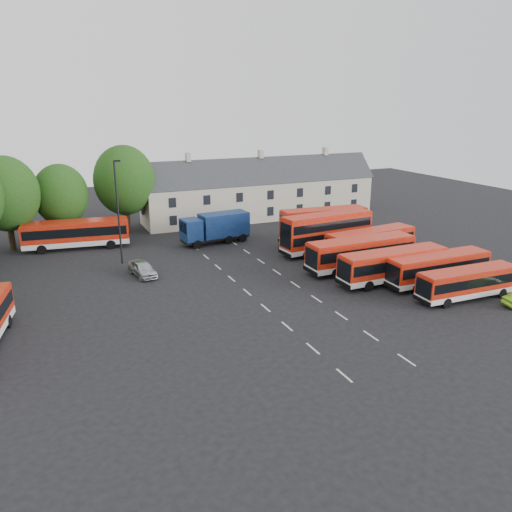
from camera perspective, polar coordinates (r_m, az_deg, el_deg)
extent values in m
plane|color=black|center=(44.32, 0.00, -5.02)|extent=(140.00, 140.00, 0.00)
cube|color=beige|center=(33.30, 10.06, -13.29)|extent=(0.15, 1.80, 0.01)
cube|color=beige|center=(36.24, 6.52, -10.45)|extent=(0.15, 1.80, 0.01)
cube|color=beige|center=(39.36, 3.57, -8.02)|extent=(0.15, 1.80, 0.01)
cube|color=beige|center=(42.63, 1.09, -5.94)|extent=(0.15, 1.80, 0.01)
cube|color=beige|center=(46.02, -1.01, -4.15)|extent=(0.15, 1.80, 0.01)
cube|color=beige|center=(49.50, -2.81, -2.60)|extent=(0.15, 1.80, 0.01)
cube|color=beige|center=(53.05, -4.37, -1.26)|extent=(0.15, 1.80, 0.01)
cube|color=beige|center=(56.66, -5.73, -0.09)|extent=(0.15, 1.80, 0.01)
cube|color=beige|center=(60.32, -6.93, 0.94)|extent=(0.15, 1.80, 0.01)
cube|color=beige|center=(36.05, 16.83, -11.29)|extent=(0.15, 1.80, 0.01)
cube|color=beige|center=(38.78, 13.00, -8.87)|extent=(0.15, 1.80, 0.01)
cube|color=beige|center=(41.72, 9.73, -6.74)|extent=(0.15, 1.80, 0.01)
cube|color=beige|center=(44.82, 6.92, -4.88)|extent=(0.15, 1.80, 0.01)
cube|color=beige|center=(48.05, 4.50, -3.26)|extent=(0.15, 1.80, 0.01)
cube|color=beige|center=(51.39, 2.40, -1.84)|extent=(0.15, 1.80, 0.01)
cube|color=beige|center=(54.82, 0.56, -0.60)|extent=(0.15, 1.80, 0.01)
cube|color=beige|center=(58.32, -1.07, 0.50)|extent=(0.15, 1.80, 0.01)
cube|color=beige|center=(61.88, -2.50, 1.47)|extent=(0.15, 1.80, 0.01)
cylinder|color=black|center=(65.30, -26.20, 2.36)|extent=(0.70, 0.70, 4.02)
ellipsoid|color=#173A10|center=(64.41, -26.74, 6.37)|extent=(7.59, 7.59, 8.73)
cylinder|color=black|center=(67.27, -21.05, 3.15)|extent=(0.70, 0.70, 3.50)
ellipsoid|color=#173A10|center=(66.48, -21.42, 6.54)|extent=(6.60, 6.60, 7.59)
cylinder|color=black|center=(68.94, -14.50, 4.37)|extent=(0.70, 0.70, 4.20)
ellipsoid|color=#173A10|center=(68.07, -14.81, 8.37)|extent=(7.92, 7.92, 9.11)
cube|color=beige|center=(75.44, 0.52, 6.49)|extent=(35.00, 7.00, 5.50)
cube|color=#2D3035|center=(74.98, 0.52, 8.56)|extent=(35.70, 7.13, 7.13)
cube|color=beige|center=(70.69, -7.77, 11.12)|extent=(0.60, 0.90, 1.20)
cube|color=beige|center=(74.49, 0.53, 11.58)|extent=(0.60, 0.90, 1.20)
cube|color=beige|center=(79.64, 7.92, 11.78)|extent=(0.60, 0.90, 1.20)
cube|color=silver|center=(48.10, 22.95, -3.74)|extent=(9.85, 2.54, 0.49)
cube|color=#B41F0B|center=(47.74, 23.11, -2.49)|extent=(9.85, 2.54, 1.73)
cube|color=black|center=(47.73, 23.11, -2.44)|extent=(9.46, 2.58, 0.84)
cube|color=#B41F0B|center=(47.47, 23.23, -1.46)|extent=(9.65, 2.44, 0.11)
cylinder|color=black|center=(45.44, 20.96, -5.04)|extent=(0.90, 0.28, 0.89)
cylinder|color=black|center=(51.00, 24.66, -3.09)|extent=(0.90, 0.28, 0.89)
cube|color=silver|center=(50.70, 19.97, -2.28)|extent=(10.72, 2.55, 0.53)
cube|color=#B41F0B|center=(50.33, 20.11, -0.97)|extent=(10.72, 2.55, 1.90)
cube|color=black|center=(50.31, 20.11, -0.92)|extent=(10.29, 2.60, 0.92)
cube|color=#B41F0B|center=(50.04, 20.22, 0.11)|extent=(10.51, 2.45, 0.12)
cylinder|color=black|center=(47.82, 17.80, -3.56)|extent=(0.98, 0.28, 0.97)
cylinder|color=black|center=(53.83, 21.83, -1.68)|extent=(0.98, 0.28, 0.97)
cube|color=silver|center=(50.09, 15.30, -2.02)|extent=(11.22, 2.58, 0.56)
cube|color=#B41F0B|center=(49.70, 15.41, -0.64)|extent=(11.22, 2.58, 1.99)
cube|color=black|center=(49.69, 15.42, -0.58)|extent=(10.77, 2.64, 0.97)
cube|color=#B41F0B|center=(49.40, 15.51, 0.52)|extent=(10.99, 2.47, 0.12)
cylinder|color=black|center=(47.23, 12.73, -3.37)|extent=(1.02, 0.29, 1.02)
cylinder|color=black|center=(53.24, 17.53, -1.40)|extent=(1.02, 0.29, 1.02)
cube|color=silver|center=(52.93, 11.83, -0.69)|extent=(11.87, 2.77, 0.59)
cube|color=#B41F0B|center=(52.54, 11.92, 0.71)|extent=(11.87, 2.77, 2.10)
cube|color=black|center=(52.52, 11.92, 0.77)|extent=(11.39, 2.84, 1.02)
cube|color=#B41F0B|center=(52.24, 12.00, 1.87)|extent=(11.63, 2.66, 0.13)
cylinder|color=black|center=(50.00, 9.09, -1.96)|extent=(1.08, 0.31, 1.08)
cylinder|color=black|center=(56.16, 14.23, -0.13)|extent=(1.08, 0.31, 1.08)
cube|color=silver|center=(57.49, 12.88, 0.62)|extent=(11.35, 3.76, 0.56)
cube|color=#B41F0B|center=(57.16, 12.96, 1.84)|extent=(11.35, 3.76, 1.97)
cube|color=black|center=(57.14, 12.97, 1.89)|extent=(10.92, 3.77, 0.96)
cube|color=#B41F0B|center=(56.90, 13.03, 2.85)|extent=(11.12, 3.64, 0.12)
cylinder|color=black|center=(54.45, 10.92, -0.49)|extent=(1.04, 0.39, 1.01)
cylinder|color=black|center=(60.76, 14.60, 1.12)|extent=(1.04, 0.39, 1.01)
cube|color=silver|center=(58.49, 8.01, 1.18)|extent=(11.36, 3.50, 0.56)
cube|color=#B41F0B|center=(57.98, 8.09, 3.06)|extent=(11.36, 3.50, 3.41)
cube|color=black|center=(58.14, 8.06, 2.43)|extent=(10.92, 3.52, 0.97)
cube|color=#B41F0B|center=(57.58, 8.16, 4.76)|extent=(11.13, 3.38, 0.12)
cylinder|color=black|center=(55.66, 5.73, 0.13)|extent=(1.04, 0.37, 1.02)
cylinder|color=black|center=(61.56, 10.04, 1.62)|extent=(1.04, 0.37, 1.02)
cube|color=black|center=(57.82, 8.11, 3.70)|extent=(10.92, 3.52, 0.97)
cube|color=silver|center=(62.04, 7.66, 2.09)|extent=(10.91, 3.25, 0.54)
cube|color=#B41F0B|center=(61.57, 7.73, 3.81)|extent=(10.91, 3.25, 3.28)
cube|color=black|center=(61.72, 7.71, 3.23)|extent=(10.49, 3.28, 0.93)
cube|color=#B41F0B|center=(61.21, 7.80, 5.34)|extent=(10.69, 3.14, 0.12)
cylinder|color=black|center=(59.69, 5.18, 1.31)|extent=(1.00, 0.35, 0.98)
cylinder|color=black|center=(64.63, 9.93, 2.36)|extent=(1.00, 0.35, 0.98)
cube|color=black|center=(61.43, 7.76, 4.38)|extent=(10.49, 3.28, 0.93)
cube|color=silver|center=(63.03, -19.75, 1.54)|extent=(12.24, 4.27, 0.60)
cube|color=#B41F0B|center=(62.70, -19.88, 2.74)|extent=(12.24, 4.27, 2.12)
cube|color=black|center=(62.69, -19.88, 2.79)|extent=(11.77, 4.27, 1.03)
cube|color=#B41F0B|center=(62.45, -19.98, 3.73)|extent=(11.98, 4.13, 0.13)
cylinder|color=black|center=(62.31, -23.29, 0.68)|extent=(1.12, 0.44, 1.09)
cylinder|color=black|center=(64.15, -16.27, 1.86)|extent=(1.12, 0.44, 1.09)
cube|color=black|center=(61.96, -4.67, 2.10)|extent=(8.59, 3.08, 0.32)
cube|color=navy|center=(60.39, -7.42, 3.01)|extent=(2.36, 2.83, 2.52)
cube|color=black|center=(59.94, -8.31, 3.23)|extent=(0.33, 2.23, 1.26)
cube|color=navy|center=(62.07, -3.70, 3.65)|extent=(6.23, 3.22, 2.84)
cylinder|color=black|center=(59.81, -6.74, 1.33)|extent=(1.08, 0.40, 1.05)
cylinder|color=black|center=(64.38, -2.55, 2.58)|extent=(1.08, 0.40, 1.05)
imported|color=#B6B9BE|center=(51.30, -12.84, -1.41)|extent=(2.61, 4.75, 1.53)
cylinder|color=black|center=(54.66, -15.47, 4.69)|extent=(0.20, 0.20, 11.01)
cube|color=black|center=(53.72, -15.60, 10.44)|extent=(0.72, 0.50, 0.20)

